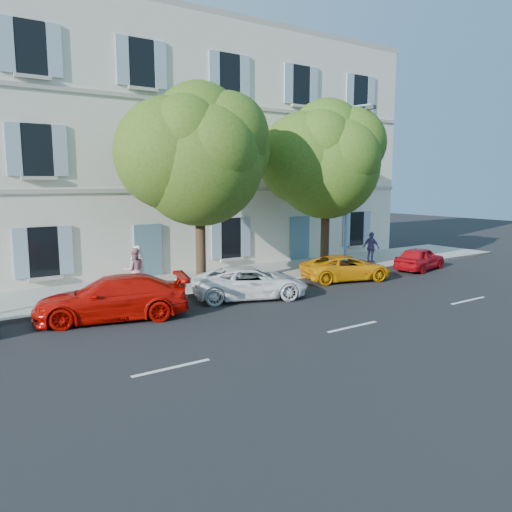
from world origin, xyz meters
TOP-DOWN VIEW (x-y plane):
  - ground at (0.00, 0.00)m, footprint 90.00×90.00m
  - sidewalk at (0.00, 4.45)m, footprint 36.00×4.50m
  - kerb at (0.00, 2.28)m, footprint 36.00×0.16m
  - building at (0.00, 10.20)m, footprint 28.00×7.00m
  - car_red_coupe at (-5.75, 0.99)m, footprint 5.16×3.20m
  - car_white_coupe at (-0.49, 0.91)m, footprint 4.80×3.36m
  - car_yellow_supercar at (5.01, 1.39)m, footprint 4.42×2.93m
  - car_red_hatchback at (9.90, 1.21)m, footprint 3.64×2.09m
  - tree_left at (-1.51, 2.89)m, footprint 5.01×5.01m
  - tree_right at (5.47, 3.35)m, footprint 5.04×5.04m
  - street_lamp at (6.50, 2.82)m, footprint 0.30×1.65m
  - pedestrian_a at (-3.69, 4.10)m, footprint 0.68×0.47m
  - pedestrian_b at (-3.97, 3.70)m, footprint 0.93×0.77m
  - pedestrian_c at (8.88, 3.49)m, footprint 0.53×1.00m

SIDE VIEW (x-z plane):
  - ground at x=0.00m, z-range 0.00..0.00m
  - sidewalk at x=0.00m, z-range 0.00..0.15m
  - kerb at x=0.00m, z-range 0.00..0.16m
  - car_yellow_supercar at x=5.01m, z-range 0.00..1.13m
  - car_red_hatchback at x=9.90m, z-range 0.00..1.17m
  - car_white_coupe at x=-0.49m, z-range 0.00..1.22m
  - car_red_coupe at x=-5.75m, z-range 0.00..1.40m
  - pedestrian_c at x=8.88m, z-range 0.15..1.78m
  - pedestrian_b at x=-3.97m, z-range 0.15..1.88m
  - pedestrian_a at x=-3.69m, z-range 0.15..1.91m
  - street_lamp at x=6.50m, z-range 0.66..8.37m
  - tree_right at x=5.47m, z-range 1.25..9.01m
  - tree_left at x=-1.51m, z-range 1.26..9.02m
  - building at x=0.00m, z-range 0.00..12.00m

